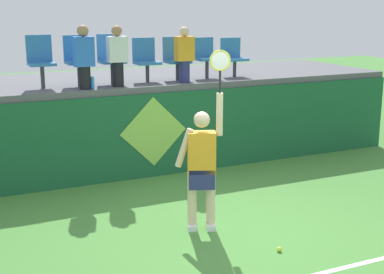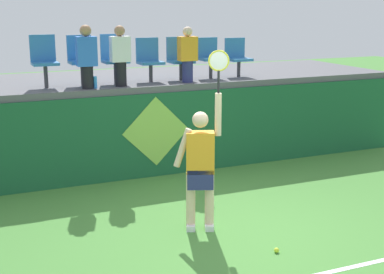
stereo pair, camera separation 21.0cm
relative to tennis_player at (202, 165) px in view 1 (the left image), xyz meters
The scene contains 17 objects.
ground_plane 1.06m from the tennis_player, 38.66° to the right, with size 40.00×40.00×0.00m, color #478438.
court_back_wall 2.67m from the tennis_player, 81.93° to the left, with size 10.45×0.20×1.53m, color #195633.
spectator_platform 4.11m from the tennis_player, 84.70° to the left, with size 10.45×2.90×0.12m, color #56565B.
tennis_player is the anchor object (origin of this frame).
tennis_ball 1.53m from the tennis_player, 62.24° to the right, with size 0.07×0.07×0.07m, color #D1E533.
water_bottle 3.01m from the tennis_player, 105.22° to the left, with size 0.06×0.06×0.21m, color #338CE5.
stadium_chair_0 3.82m from the tennis_player, 115.02° to the left, with size 0.44×0.42×0.91m.
stadium_chair_1 3.61m from the tennis_player, 105.13° to the left, with size 0.44×0.42×0.89m.
stadium_chair_2 3.51m from the tennis_player, 94.81° to the left, with size 0.44×0.42×0.89m.
stadium_chair_3 3.50m from the tennis_player, 83.03° to the left, with size 0.44×0.42×0.81m.
stadium_chair_4 3.62m from the tennis_player, 72.79° to the left, with size 0.44×0.42×0.81m.
stadium_chair_5 3.84m from the tennis_player, 63.30° to the left, with size 0.44×0.42×0.79m.
stadium_chair_6 4.14m from the tennis_player, 55.30° to the left, with size 0.44×0.42×0.76m.
spectator_0 3.14m from the tennis_player, 95.50° to the left, with size 0.34×0.20×1.07m.
spectator_1 3.29m from the tennis_player, 70.54° to the left, with size 0.34×0.20×1.03m.
spectator_2 3.21m from the tennis_player, 107.51° to the left, with size 0.34×0.20×1.09m.
wall_signage_mount 2.72m from the tennis_player, 84.30° to the left, with size 1.27×0.01×1.48m.
Camera 1 is at (-3.55, -6.27, 3.10)m, focal length 51.82 mm.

